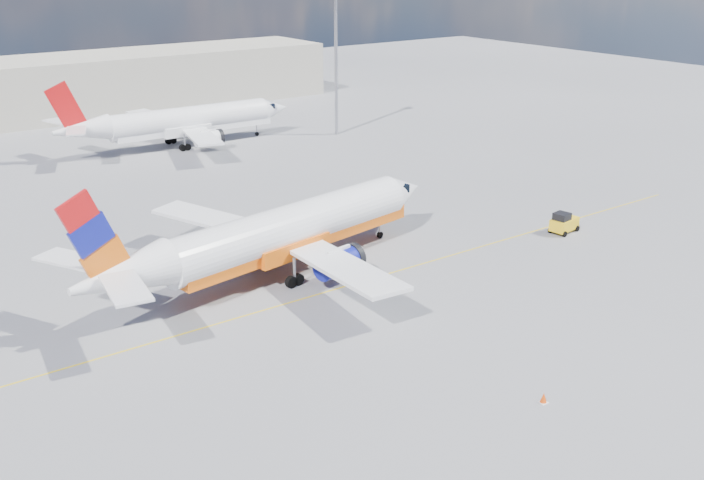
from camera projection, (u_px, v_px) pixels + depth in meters
ground at (395, 294)px, 53.75m from camera, size 240.00×240.00×0.00m
taxi_line at (369, 279)px, 56.02m from camera, size 70.00×0.15×0.01m
terminal_main at (93, 84)px, 111.96m from camera, size 70.00×14.00×8.00m
main_jet at (282, 233)px, 55.87m from camera, size 31.87×24.74×9.62m
second_jet at (183, 122)px, 92.60m from camera, size 29.53×23.36×8.95m
gse_tug at (564, 223)px, 65.02m from camera, size 2.69×1.89×1.79m
traffic_cone at (544, 398)px, 40.77m from camera, size 0.42×0.42×0.58m
floodlight_mast at (336, 42)px, 95.63m from camera, size 1.40×1.40×19.12m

